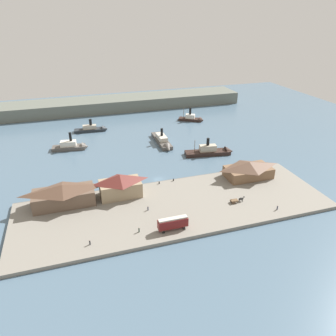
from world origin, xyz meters
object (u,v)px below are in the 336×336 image
Objects in this scene: street_tram at (173,223)px; mooring_post_west at (173,180)px; pedestrian_at_waters_edge at (139,230)px; ferry_approaching_east at (213,151)px; pedestrian_near_west_shed at (90,242)px; mooring_post_east at (159,183)px; horse_cart at (237,200)px; ferry_moored_west at (193,119)px; ferry_shed_central_terminal at (249,169)px; pedestrian_near_east_shed at (148,208)px; ferry_departing_north at (163,142)px; ferry_shed_east_terminal at (64,194)px; ferry_moored_east at (94,129)px; ferry_shed_west_terminal at (120,185)px; pedestrian_by_tram at (277,208)px; ferry_approaching_west at (72,146)px.

street_tram is 31.69m from mooring_post_west.
pedestrian_at_waters_edge is 69.42m from ferry_approaching_east.
pedestrian_near_west_shed is 41.36m from mooring_post_east.
ferry_moored_west reaches higher than horse_cart.
pedestrian_near_west_shed is (-15.04, -1.46, -0.01)m from pedestrian_at_waters_edge.
horse_cart is at bearing -130.73° from ferry_shed_central_terminal.
horse_cart is at bearing -52.92° from mooring_post_west.
ferry_departing_north is (23.13, 58.80, -0.50)m from pedestrian_near_east_shed.
street_tram reaches higher than horse_cart.
ferry_shed_east_terminal is at bearing -173.49° from mooring_post_east.
mooring_post_east is at bearing -76.21° from ferry_moored_east.
ferry_moored_east is (-24.24, 73.30, -0.35)m from mooring_post_west.
pedestrian_near_east_shed is 57.90m from ferry_approaching_east.
pedestrian_at_waters_edge is (-37.17, -6.12, -0.15)m from horse_cart.
ferry_shed_west_terminal reaches higher than pedestrian_at_waters_edge.
mooring_post_west is at bearing 6.26° from ferry_shed_east_terminal.
pedestrian_near_west_shed is (-65.97, -23.57, -2.67)m from ferry_shed_central_terminal.
ferry_moored_east is 72.92m from ferry_approaching_east.
ferry_moored_west is at bearing 52.68° from ferry_shed_west_terminal.
pedestrian_by_tram is at bearing -96.61° from ferry_shed_central_terminal.
pedestrian_by_tram is at bearing -90.05° from ferry_approaching_east.
pedestrian_by_tram reaches higher than pedestrian_near_west_shed.
ferry_shed_east_terminal is at bearing 141.51° from street_tram.
pedestrian_near_west_shed is (-20.63, -12.20, 0.02)m from pedestrian_near_east_shed.
ferry_moored_east reaches higher than mooring_post_east.
horse_cart is 97.89m from ferry_moored_west.
ferry_approaching_east is (49.66, 26.64, -4.09)m from ferry_shed_west_terminal.
ferry_shed_central_terminal is 80.00m from ferry_moored_west.
ferry_approaching_west is at bearing 108.80° from street_tram.
pedestrian_by_tram is 1.03× the size of pedestrian_near_east_shed.
pedestrian_near_east_shed is at bearing -130.96° from mooring_post_west.
pedestrian_by_tram is 102.51m from ferry_approaching_west.
ferry_moored_east is 1.07× the size of ferry_approaching_west.
pedestrian_near_west_shed is 0.07× the size of ferry_approaching_east.
street_tram is 83.59m from ferry_approaching_west.
pedestrian_near_west_shed is at bearing -135.52° from mooring_post_east.
mooring_post_east is (29.51, 28.98, -0.32)m from pedestrian_near_west_shed.
ferry_departing_north reaches higher than pedestrian_at_waters_edge.
ferry_moored_west is (21.06, 95.60, -0.68)m from horse_cart.
street_tram is 10.69m from pedestrian_at_waters_edge.
ferry_departing_north is 45.92m from ferry_approaching_west.
ferry_moored_west reaches higher than pedestrian_at_waters_edge.
ferry_shed_central_terminal is 11.17× the size of pedestrian_by_tram.
pedestrian_by_tram is 48.16m from pedestrian_at_waters_edge.
horse_cart reaches higher than pedestrian_by_tram.
pedestrian_near_west_shed is at bearing -140.84° from ferry_approaching_east.
ferry_moored_east is (-54.58, 79.22, -3.34)m from ferry_shed_central_terminal.
ferry_approaching_east reaches higher than pedestrian_at_waters_edge.
ferry_shed_west_terminal is at bearing 115.22° from street_tram.
pedestrian_at_waters_edge is at bearing -77.91° from ferry_approaching_west.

